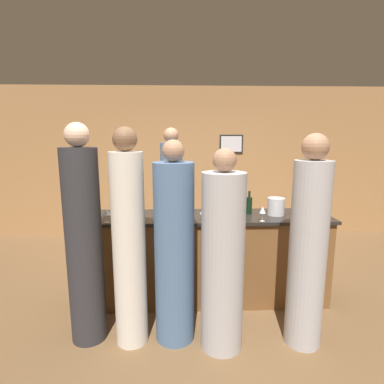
{
  "coord_description": "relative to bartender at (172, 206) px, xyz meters",
  "views": [
    {
      "loc": [
        -0.29,
        -3.25,
        1.86
      ],
      "look_at": [
        -0.17,
        0.1,
        1.26
      ],
      "focal_mm": 28.0,
      "sensor_mm": 36.0,
      "label": 1
    }
  ],
  "objects": [
    {
      "name": "bar_counter",
      "position": [
        0.42,
        -0.73,
        -0.44
      ],
      "size": [
        2.75,
        0.63,
        1.01
      ],
      "color": "brown",
      "rests_on": "ground_plane"
    },
    {
      "name": "guest_3",
      "position": [
        0.06,
        -1.41,
        -0.09
      ],
      "size": [
        0.36,
        0.36,
        1.85
      ],
      "color": "#4C6B93",
      "rests_on": "ground_plane"
    },
    {
      "name": "wine_bottle_0",
      "position": [
        0.01,
        -0.54,
        0.16
      ],
      "size": [
        0.08,
        0.08,
        0.27
      ],
      "color": "black",
      "rests_on": "bar_counter"
    },
    {
      "name": "guest_0",
      "position": [
        -0.33,
        -1.45,
        -0.02
      ],
      "size": [
        0.29,
        0.29,
        1.96
      ],
      "color": "silver",
      "rests_on": "ground_plane"
    },
    {
      "name": "wine_glass_1",
      "position": [
        0.97,
        -0.99,
        0.18
      ],
      "size": [
        0.07,
        0.07,
        0.16
      ],
      "color": "silver",
      "rests_on": "bar_counter"
    },
    {
      "name": "ground_plane",
      "position": [
        0.42,
        -0.73,
        -0.95
      ],
      "size": [
        14.0,
        14.0,
        0.0
      ],
      "primitive_type": "plane",
      "color": "brown"
    },
    {
      "name": "guest_1",
      "position": [
        1.24,
        -1.53,
        -0.05
      ],
      "size": [
        0.32,
        0.32,
        1.9
      ],
      "color": "#B2B2B7",
      "rests_on": "ground_plane"
    },
    {
      "name": "wine_glass_5",
      "position": [
        -0.64,
        -0.98,
        0.17
      ],
      "size": [
        0.08,
        0.08,
        0.15
      ],
      "color": "silver",
      "rests_on": "bar_counter"
    },
    {
      "name": "guest_2",
      "position": [
        0.49,
        -1.54,
        -0.12
      ],
      "size": [
        0.37,
        0.37,
        1.78
      ],
      "color": "#B2B2B7",
      "rests_on": "ground_plane"
    },
    {
      "name": "wine_glass_4",
      "position": [
        0.48,
        -0.8,
        0.18
      ],
      "size": [
        0.07,
        0.07,
        0.16
      ],
      "color": "silver",
      "rests_on": "bar_counter"
    },
    {
      "name": "wine_glass_2",
      "position": [
        -0.13,
        -0.97,
        0.18
      ],
      "size": [
        0.06,
        0.06,
        0.16
      ],
      "color": "silver",
      "rests_on": "bar_counter"
    },
    {
      "name": "wine_glass_0",
      "position": [
        0.36,
        -1.0,
        0.18
      ],
      "size": [
        0.08,
        0.08,
        0.16
      ],
      "color": "silver",
      "rests_on": "bar_counter"
    },
    {
      "name": "wine_bottle_1",
      "position": [
        0.9,
        -0.67,
        0.16
      ],
      "size": [
        0.07,
        0.07,
        0.27
      ],
      "color": "black",
      "rests_on": "bar_counter"
    },
    {
      "name": "back_wall",
      "position": [
        0.42,
        1.73,
        0.45
      ],
      "size": [
        8.0,
        0.08,
        2.8
      ],
      "color": "#A37547",
      "rests_on": "ground_plane"
    },
    {
      "name": "bartender",
      "position": [
        0.0,
        0.0,
        0.0
      ],
      "size": [
        0.3,
        0.3,
        2.0
      ],
      "rotation": [
        0.0,
        0.0,
        3.14
      ],
      "color": "#4C6B93",
      "rests_on": "ground_plane"
    },
    {
      "name": "wine_glass_6",
      "position": [
        -0.47,
        -0.78,
        0.19
      ],
      "size": [
        0.07,
        0.07,
        0.17
      ],
      "color": "silver",
      "rests_on": "bar_counter"
    },
    {
      "name": "ice_bucket",
      "position": [
        1.19,
        -0.73,
        0.16
      ],
      "size": [
        0.19,
        0.19,
        0.19
      ],
      "color": "silver",
      "rests_on": "bar_counter"
    },
    {
      "name": "wine_glass_3",
      "position": [
        -0.52,
        -0.91,
        0.17
      ],
      "size": [
        0.07,
        0.07,
        0.14
      ],
      "color": "silver",
      "rests_on": "bar_counter"
    },
    {
      "name": "guest_4",
      "position": [
        -0.74,
        -1.39,
        -0.01
      ],
      "size": [
        0.32,
        0.32,
        1.99
      ],
      "color": "#2D2D33",
      "rests_on": "ground_plane"
    }
  ]
}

